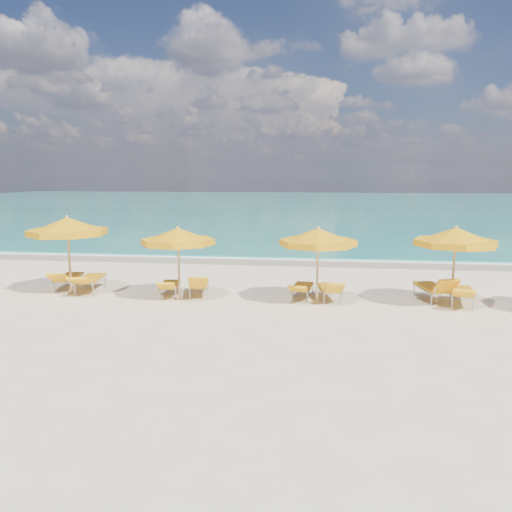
# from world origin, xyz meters

# --- Properties ---
(ground_plane) EXTENTS (120.00, 120.00, 0.00)m
(ground_plane) POSITION_xyz_m (0.00, 0.00, 0.00)
(ground_plane) COLOR beige
(ocean) EXTENTS (120.00, 80.00, 0.30)m
(ocean) POSITION_xyz_m (0.00, 48.00, 0.00)
(ocean) COLOR #147465
(ocean) RESTS_ON ground
(wet_sand_band) EXTENTS (120.00, 2.60, 0.01)m
(wet_sand_band) POSITION_xyz_m (0.00, 7.40, 0.00)
(wet_sand_band) COLOR tan
(wet_sand_band) RESTS_ON ground
(foam_line) EXTENTS (120.00, 1.20, 0.03)m
(foam_line) POSITION_xyz_m (0.00, 8.20, 0.00)
(foam_line) COLOR white
(foam_line) RESTS_ON ground
(whitecap_near) EXTENTS (14.00, 0.36, 0.05)m
(whitecap_near) POSITION_xyz_m (-6.00, 17.00, 0.00)
(whitecap_near) COLOR white
(whitecap_near) RESTS_ON ground
(whitecap_far) EXTENTS (18.00, 0.30, 0.05)m
(whitecap_far) POSITION_xyz_m (8.00, 24.00, 0.00)
(whitecap_far) COLOR white
(whitecap_far) RESTS_ON ground
(umbrella_1) EXTENTS (3.02, 3.02, 2.60)m
(umbrella_1) POSITION_xyz_m (-6.10, 0.37, 2.22)
(umbrella_1) COLOR tan
(umbrella_1) RESTS_ON ground
(umbrella_2) EXTENTS (2.63, 2.63, 2.35)m
(umbrella_2) POSITION_xyz_m (-2.26, -0.00, 2.01)
(umbrella_2) COLOR tan
(umbrella_2) RESTS_ON ground
(umbrella_3) EXTENTS (2.46, 2.46, 2.40)m
(umbrella_3) POSITION_xyz_m (2.08, 0.07, 2.04)
(umbrella_3) COLOR tan
(umbrella_3) RESTS_ON ground
(umbrella_4) EXTENTS (2.44, 2.44, 2.45)m
(umbrella_4) POSITION_xyz_m (6.11, 0.25, 2.09)
(umbrella_4) COLOR tan
(umbrella_4) RESTS_ON ground
(lounger_1_left) EXTENTS (0.91, 2.03, 0.80)m
(lounger_1_left) POSITION_xyz_m (-6.50, 0.94, 0.24)
(lounger_1_left) COLOR #A5A8AD
(lounger_1_left) RESTS_ON ground
(lounger_1_right) EXTENTS (0.93, 2.15, 0.76)m
(lounger_1_right) POSITION_xyz_m (-5.60, 0.71, 0.24)
(lounger_1_right) COLOR #A5A8AD
(lounger_1_right) RESTS_ON ground
(lounger_2_left) EXTENTS (0.84, 1.80, 0.68)m
(lounger_2_left) POSITION_xyz_m (-2.72, 0.45, 0.21)
(lounger_2_left) COLOR #A5A8AD
(lounger_2_left) RESTS_ON ground
(lounger_2_right) EXTENTS (0.94, 1.86, 0.84)m
(lounger_2_right) POSITION_xyz_m (-1.76, 0.59, 0.22)
(lounger_2_right) COLOR #A5A8AD
(lounger_2_right) RESTS_ON ground
(lounger_3_left) EXTENTS (0.79, 1.84, 0.66)m
(lounger_3_left) POSITION_xyz_m (1.60, 0.66, 0.21)
(lounger_3_left) COLOR #A5A8AD
(lounger_3_left) RESTS_ON ground
(lounger_3_right) EXTENTS (0.91, 1.83, 0.77)m
(lounger_3_right) POSITION_xyz_m (2.44, 0.60, 0.22)
(lounger_3_right) COLOR #A5A8AD
(lounger_3_right) RESTS_ON ground
(lounger_4_left) EXTENTS (1.05, 2.04, 0.96)m
(lounger_4_left) POSITION_xyz_m (5.67, 0.82, 0.25)
(lounger_4_left) COLOR #A5A8AD
(lounger_4_left) RESTS_ON ground
(lounger_4_right) EXTENTS (1.02, 2.06, 0.75)m
(lounger_4_right) POSITION_xyz_m (6.46, 0.51, 0.23)
(lounger_4_right) COLOR #A5A8AD
(lounger_4_right) RESTS_ON ground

